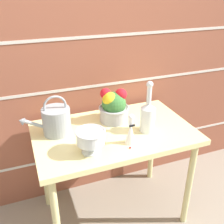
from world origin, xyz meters
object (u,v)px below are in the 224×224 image
at_px(flower_planter, 114,106).
at_px(glass_decanter, 148,115).
at_px(watering_can, 56,120).
at_px(crystal_pedestal_bowl, 91,138).
at_px(figurine_vase, 131,132).

xyz_separation_m(flower_planter, glass_decanter, (0.15, -0.21, 0.01)).
bearing_deg(glass_decanter, watering_can, 161.97).
distance_m(crystal_pedestal_bowl, glass_decanter, 0.42).
bearing_deg(glass_decanter, crystal_pedestal_bowl, -166.50).
bearing_deg(flower_planter, crystal_pedestal_bowl, -129.82).
bearing_deg(flower_planter, figurine_vase, -91.75).
height_order(crystal_pedestal_bowl, glass_decanter, glass_decanter).
height_order(flower_planter, glass_decanter, glass_decanter).
height_order(crystal_pedestal_bowl, flower_planter, flower_planter).
xyz_separation_m(watering_can, crystal_pedestal_bowl, (0.15, -0.28, 0.00)).
relative_size(watering_can, figurine_vase, 1.66).
distance_m(watering_can, glass_decanter, 0.59).
height_order(watering_can, crystal_pedestal_bowl, watering_can).
height_order(watering_can, glass_decanter, glass_decanter).
distance_m(crystal_pedestal_bowl, figurine_vase, 0.25).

